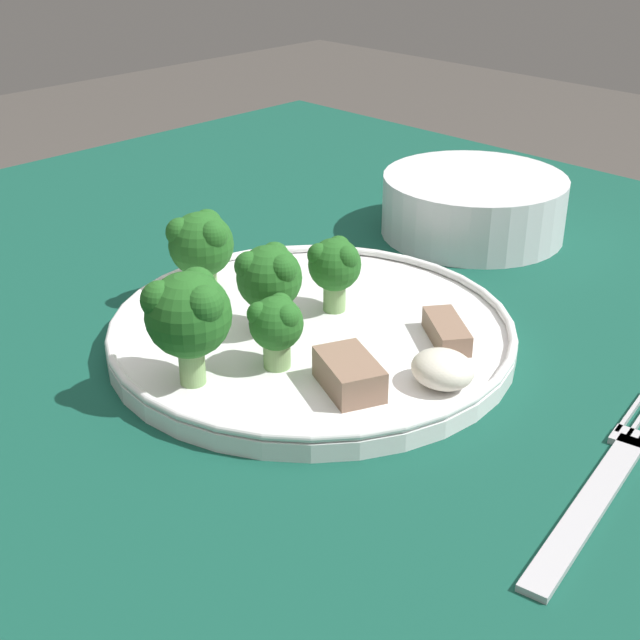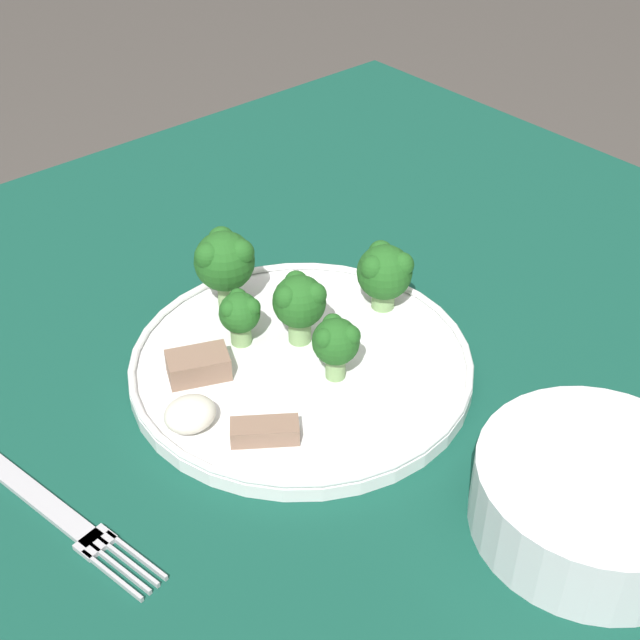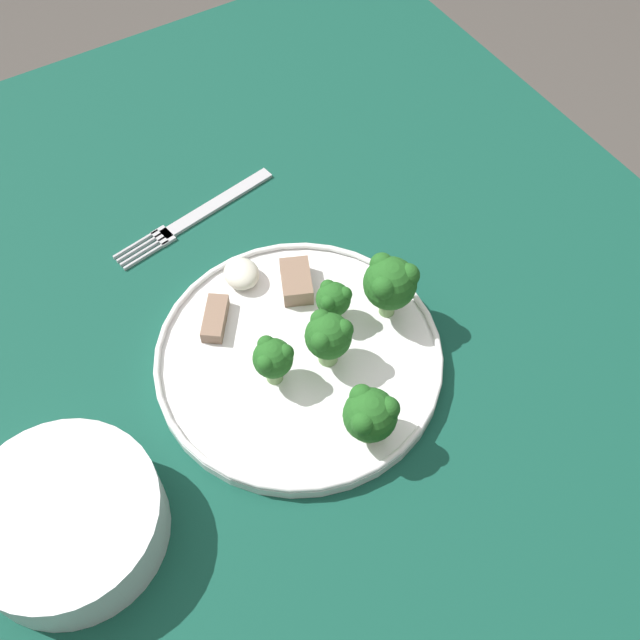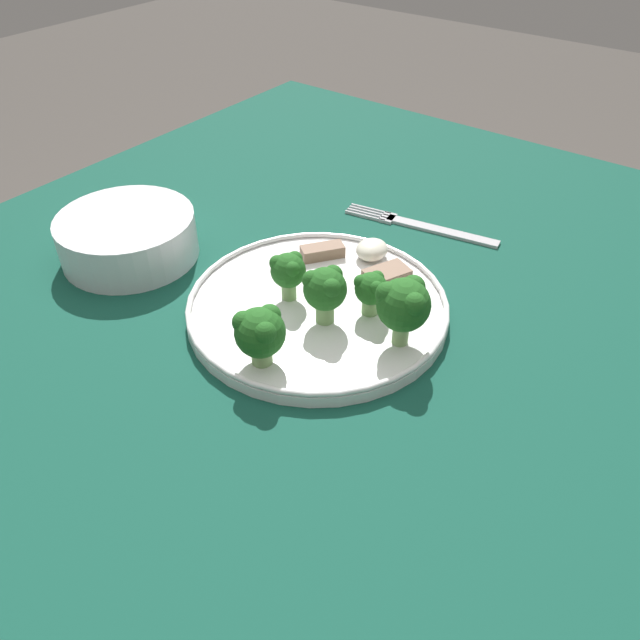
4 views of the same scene
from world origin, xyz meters
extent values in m
cube|color=#114738|center=(0.00, 0.00, 0.73)|extent=(1.08, 0.95, 0.03)
cylinder|color=brown|center=(-0.48, 0.42, 0.36)|extent=(0.06, 0.06, 0.71)
cylinder|color=white|center=(-0.02, -0.02, 0.75)|extent=(0.27, 0.27, 0.01)
torus|color=white|center=(-0.02, -0.02, 0.76)|extent=(0.27, 0.27, 0.01)
cube|color=#B2B2B7|center=(0.20, -0.04, 0.74)|extent=(0.04, 0.15, 0.00)
cube|color=#B2B2B7|center=(0.19, 0.03, 0.74)|extent=(0.03, 0.02, 0.00)
cube|color=#B2B2B7|center=(0.18, 0.06, 0.74)|extent=(0.01, 0.06, 0.00)
cylinder|color=silver|center=(-0.07, 0.23, 0.77)|extent=(0.16, 0.16, 0.05)
cylinder|color=silver|center=(-0.07, 0.23, 0.77)|extent=(0.13, 0.13, 0.04)
cylinder|color=#7FA866|center=(-0.02, -0.12, 0.77)|extent=(0.02, 0.02, 0.03)
sphere|color=#215B1E|center=(-0.02, -0.12, 0.80)|extent=(0.05, 0.05, 0.05)
sphere|color=#215B1E|center=(-0.01, -0.12, 0.81)|extent=(0.02, 0.02, 0.02)
sphere|color=#215B1E|center=(-0.03, -0.10, 0.81)|extent=(0.02, 0.02, 0.02)
sphere|color=#215B1E|center=(-0.03, -0.13, 0.81)|extent=(0.02, 0.02, 0.02)
cylinder|color=#7FA866|center=(-0.04, -0.04, 0.77)|extent=(0.02, 0.02, 0.02)
sphere|color=#215B1E|center=(-0.04, -0.04, 0.79)|extent=(0.04, 0.04, 0.04)
sphere|color=#215B1E|center=(-0.03, -0.04, 0.80)|extent=(0.02, 0.02, 0.02)
sphere|color=#215B1E|center=(-0.04, -0.03, 0.80)|extent=(0.02, 0.02, 0.02)
sphere|color=#215B1E|center=(-0.04, -0.05, 0.80)|extent=(0.02, 0.02, 0.02)
cylinder|color=#7FA866|center=(0.00, -0.07, 0.76)|extent=(0.02, 0.02, 0.02)
sphere|color=#215B1E|center=(0.00, -0.07, 0.78)|extent=(0.03, 0.03, 0.03)
sphere|color=#215B1E|center=(0.01, -0.07, 0.79)|extent=(0.02, 0.02, 0.02)
sphere|color=#215B1E|center=(-0.01, -0.06, 0.79)|extent=(0.02, 0.02, 0.02)
sphere|color=#215B1E|center=(-0.01, -0.08, 0.79)|extent=(0.02, 0.02, 0.02)
cylinder|color=#7FA866|center=(-0.03, 0.02, 0.77)|extent=(0.02, 0.02, 0.02)
sphere|color=#215B1E|center=(-0.03, 0.02, 0.79)|extent=(0.04, 0.04, 0.04)
sphere|color=#215B1E|center=(-0.02, 0.02, 0.80)|extent=(0.02, 0.02, 0.02)
sphere|color=#215B1E|center=(-0.04, 0.03, 0.80)|extent=(0.02, 0.02, 0.02)
sphere|color=#215B1E|center=(-0.04, 0.01, 0.80)|extent=(0.02, 0.02, 0.02)
cylinder|color=#7FA866|center=(-0.12, -0.03, 0.76)|extent=(0.02, 0.02, 0.02)
sphere|color=#215B1E|center=(-0.12, -0.03, 0.79)|extent=(0.05, 0.05, 0.05)
sphere|color=#215B1E|center=(-0.11, -0.03, 0.80)|extent=(0.02, 0.02, 0.02)
sphere|color=#215B1E|center=(-0.13, -0.01, 0.80)|extent=(0.02, 0.02, 0.02)
sphere|color=#215B1E|center=(-0.13, -0.04, 0.80)|extent=(0.02, 0.02, 0.02)
cube|color=#846651|center=(0.05, 0.03, 0.76)|extent=(0.05, 0.05, 0.01)
cube|color=#846651|center=(0.05, -0.05, 0.76)|extent=(0.06, 0.05, 0.02)
ellipsoid|color=silver|center=(0.09, -0.01, 0.77)|extent=(0.04, 0.04, 0.02)
camera|label=1|loc=(0.36, -0.39, 1.03)|focal=50.00mm
camera|label=2|loc=(0.33, 0.41, 1.21)|focal=50.00mm
camera|label=3|loc=(-0.35, 0.16, 1.36)|focal=42.00mm
camera|label=4|loc=(-0.43, -0.33, 1.15)|focal=35.00mm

